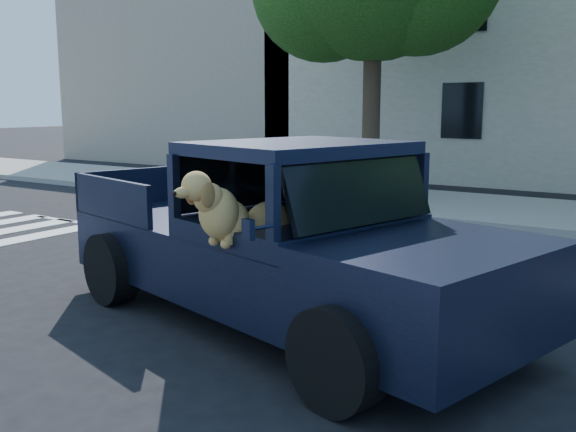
% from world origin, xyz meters
% --- Properties ---
extents(ground, '(120.00, 120.00, 0.00)m').
position_xyz_m(ground, '(0.00, 0.00, 0.00)').
color(ground, black).
rests_on(ground, ground).
extents(far_sidewalk, '(60.00, 4.00, 0.15)m').
position_xyz_m(far_sidewalk, '(0.00, 9.20, 0.07)').
color(far_sidewalk, gray).
rests_on(far_sidewalk, ground).
extents(building_left, '(12.00, 6.00, 8.00)m').
position_xyz_m(building_left, '(-15.00, 16.50, 4.00)').
color(building_left, tan).
rests_on(building_left, ground).
extents(pickup_truck, '(5.91, 3.55, 1.99)m').
position_xyz_m(pickup_truck, '(-0.78, 0.66, 0.67)').
color(pickup_truck, black).
rests_on(pickup_truck, ground).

